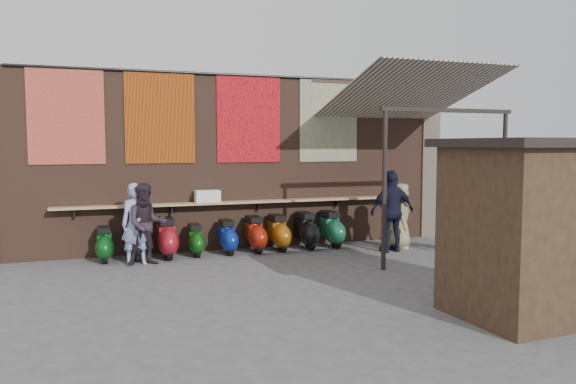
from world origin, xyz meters
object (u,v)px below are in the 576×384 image
Objects in this scene: scooter_stool_7 at (306,230)px; scooter_stool_0 at (104,244)px; shopper_grey at (499,218)px; scooter_stool_1 at (136,244)px; scooter_stool_4 at (227,237)px; diner_right at (146,224)px; diner_left at (136,224)px; shopper_navy at (392,211)px; scooter_stool_2 at (167,238)px; scooter_stool_8 at (331,229)px; market_stall at (536,232)px; scooter_stool_6 at (278,233)px; scooter_stool_5 at (255,234)px; shopper_tan at (400,216)px; scooter_stool_3 at (195,240)px; shelf_box at (208,196)px.

scooter_stool_0 is at bearing -179.96° from scooter_stool_7.
shopper_grey is (3.37, -2.51, 0.46)m from scooter_stool_7.
scooter_stool_4 reaches higher than scooter_stool_1.
diner_left is at bearing 142.67° from diner_right.
scooter_stool_4 is 0.42× the size of shopper_navy.
shopper_navy is at bearing -11.70° from scooter_stool_2.
scooter_stool_8 reaches higher than scooter_stool_4.
shopper_grey is at bearing 53.86° from market_stall.
scooter_stool_2 is 2.52m from scooter_stool_6.
shopper_grey is (7.84, -2.51, 0.52)m from scooter_stool_0.
scooter_stool_5 is (2.60, 0.03, 0.06)m from scooter_stool_1.
diner_left reaches higher than scooter_stool_1.
diner_left is at bearing -171.22° from scooter_stool_6.
shopper_navy is at bearing -9.74° from scooter_stool_0.
scooter_stool_2 is at bearing -2.01° from scooter_stool_0.
diner_left is at bearing 113.94° from shopper_tan.
shopper_navy is at bearing -46.46° from scooter_stool_8.
scooter_stool_7 reaches higher than scooter_stool_1.
scooter_stool_0 is at bearing 138.61° from diner_right.
diner_right is 0.90× the size of shopper_navy.
scooter_stool_1 is 7.63m from shopper_grey.
scooter_stool_3 is 2.59m from scooter_stool_7.
shopper_tan is (3.28, -0.77, 0.36)m from scooter_stool_5.
diner_right is at bearing -170.43° from scooter_stool_7.
shopper_tan is (3.93, -0.74, 0.39)m from scooter_stool_4.
scooter_stool_2 reaches higher than scooter_stool_4.
scooter_stool_5 is 6.38m from market_stall.
scooter_stool_1 is 0.77m from diner_right.
shopper_grey reaches higher than scooter_stool_5.
diner_right reaches higher than scooter_stool_1.
shopper_tan is at bearing -13.14° from scooter_stool_5.
shopper_tan is (1.39, -0.79, 0.34)m from scooter_stool_8.
scooter_stool_3 is 0.30× the size of market_stall.
shopper_navy is (3.55, -1.02, 0.55)m from scooter_stool_4.
scooter_stool_0 is at bearing 177.99° from scooter_stool_2.
scooter_stool_3 is at bearing -0.50° from scooter_stool_0.
scooter_stool_2 is at bearing 29.18° from diner_left.
shopper_navy is at bearing -11.07° from diner_left.
diner_right is (-3.67, -0.62, 0.41)m from scooter_stool_7.
scooter_stool_0 is 6.25m from shopper_navy.
shopper_grey is at bearing -20.57° from scooter_stool_2.
shopper_tan is at bearing -6.77° from scooter_stool_0.
shelf_box is 0.77× the size of scooter_stool_1.
shopper_tan is (5.72, -0.16, -0.06)m from diner_right.
shopper_navy is at bearing -19.80° from scooter_stool_5.
scooter_stool_2 is 0.54× the size of diner_left.
shopper_navy is 1.21× the size of shopper_tan.
shopper_grey is at bearing -20.89° from diner_left.
shopper_navy is (2.35, -1.05, 0.52)m from scooter_stool_6.
shopper_tan reaches higher than scooter_stool_7.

